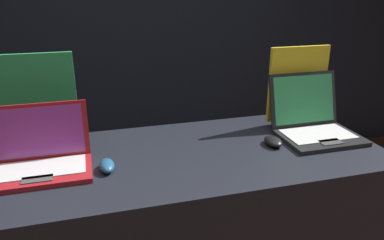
{
  "coord_description": "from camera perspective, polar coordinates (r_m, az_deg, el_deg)",
  "views": [
    {
      "loc": [
        -0.39,
        -1.04,
        1.61
      ],
      "look_at": [
        0.01,
        0.36,
        1.07
      ],
      "focal_mm": 35.0,
      "sensor_mm": 36.0,
      "label": 1
    }
  ],
  "objects": [
    {
      "name": "wall_back",
      "position": [
        3.18,
        -9.08,
        16.21
      ],
      "size": [
        8.0,
        0.05,
        2.8
      ],
      "color": "black",
      "rests_on": "ground_plane"
    },
    {
      "name": "laptop_front",
      "position": [
        1.56,
        -22.29,
        -5.16
      ],
      "size": [
        0.38,
        0.26,
        0.25
      ],
      "color": "maroon",
      "rests_on": "display_counter"
    },
    {
      "name": "mouse_front",
      "position": [
        1.5,
        -12.84,
        -6.8
      ],
      "size": [
        0.06,
        0.11,
        0.04
      ],
      "color": "navy",
      "rests_on": "display_counter"
    },
    {
      "name": "promo_stand_front",
      "position": [
        1.73,
        -22.18,
        2.29
      ],
      "size": [
        0.31,
        0.07,
        0.42
      ],
      "color": "black",
      "rests_on": "display_counter"
    },
    {
      "name": "laptop_back",
      "position": [
        1.87,
        18.0,
        -0.31
      ],
      "size": [
        0.36,
        0.34,
        0.28
      ],
      "color": "black",
      "rests_on": "display_counter"
    },
    {
      "name": "mouse_back",
      "position": [
        1.72,
        12.26,
        -3.21
      ],
      "size": [
        0.07,
        0.11,
        0.04
      ],
      "color": "black",
      "rests_on": "display_counter"
    },
    {
      "name": "promo_stand_back",
      "position": [
        1.97,
        15.74,
        4.76
      ],
      "size": [
        0.32,
        0.07,
        0.4
      ],
      "color": "black",
      "rests_on": "display_counter"
    }
  ]
}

